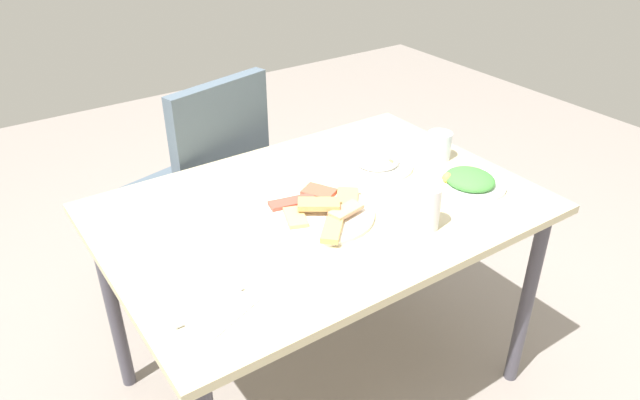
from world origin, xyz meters
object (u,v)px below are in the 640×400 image
dining_chair (207,179)px  soda_can (428,208)px  salad_plate_greens (469,181)px  drinking_glass (439,145)px  paper_napkin (211,306)px  salad_plate_rice (378,163)px  pide_platter (320,212)px  spoon (207,301)px  dining_table (321,226)px  fork (214,309)px

dining_chair → soda_can: dining_chair is taller
salad_plate_greens → drinking_glass: bearing=73.1°
dining_chair → salad_plate_greens: (0.51, -0.80, 0.19)m
dining_chair → paper_napkin: 0.95m
salad_plate_greens → salad_plate_rice: (-0.15, 0.26, -0.00)m
drinking_glass → paper_napkin: size_ratio=0.59×
dining_chair → salad_plate_rice: (0.37, -0.54, 0.19)m
pide_platter → spoon: bearing=-158.8°
dining_table → spoon: size_ratio=6.95×
salad_plate_rice → soda_can: (-0.12, -0.35, 0.05)m
fork → spoon: same height
salad_plate_greens → paper_napkin: 0.90m
soda_can → paper_napkin: bearing=177.1°
paper_napkin → salad_plate_rice: bearing=23.2°
pide_platter → fork: 0.47m
salad_plate_rice → fork: 0.82m
pide_platter → salad_plate_greens: bearing=-14.1°
dining_chair → salad_plate_greens: size_ratio=4.25×
pide_platter → salad_plate_greens: salad_plate_greens is taller
drinking_glass → salad_plate_rice: bearing=163.2°
soda_can → drinking_glass: bearing=41.5°
drinking_glass → spoon: size_ratio=0.51×
soda_can → fork: (-0.63, 0.01, -0.06)m
dining_table → dining_chair: 0.65m
dining_chair → drinking_glass: 0.86m
salad_plate_greens → spoon: 0.89m
paper_napkin → salad_plate_greens: bearing=4.1°
salad_plate_greens → dining_chair: bearing=122.9°
salad_plate_rice → paper_napkin: bearing=-156.8°
dining_table → soda_can: soda_can is taller
fork → pide_platter: bearing=25.3°
salad_plate_greens → soda_can: (-0.27, -0.10, 0.04)m
spoon → pide_platter: bearing=23.0°
drinking_glass → dining_table: bearing=-176.6°
dining_chair → fork: size_ratio=5.04×
paper_napkin → fork: (0.00, -0.02, 0.00)m
salad_plate_rice → fork: (-0.74, -0.34, -0.01)m
dining_table → salad_plate_rice: 0.31m
dining_chair → spoon: 0.94m
dining_chair → paper_napkin: bearing=-113.7°
pide_platter → drinking_glass: 0.54m
dining_table → soda_can: size_ratio=10.06×
soda_can → drinking_glass: soda_can is taller
dining_table → soda_can: bearing=-56.9°
dining_table → fork: 0.52m
dining_table → salad_plate_greens: 0.47m
pide_platter → paper_napkin: size_ratio=2.07×
salad_plate_rice → fork: salad_plate_rice is taller
fork → soda_can: bearing=-1.4°
dining_table → drinking_glass: drinking_glass is taller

